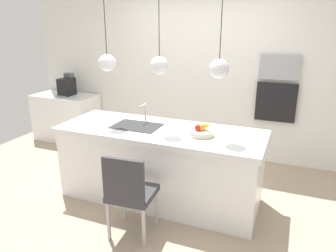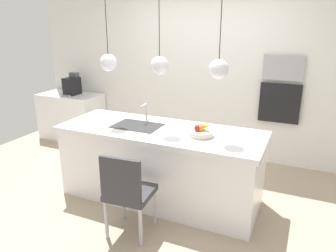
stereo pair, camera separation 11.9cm
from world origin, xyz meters
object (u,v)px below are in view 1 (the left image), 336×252
Objects in this scene: oven at (276,102)px; chair_near at (130,191)px; microwave at (280,67)px; fruit_bowl at (201,131)px; coffee_machine at (67,86)px.

oven is 0.63× the size of chair_near.
microwave is 0.61× the size of chair_near.
oven reaches higher than fruit_bowl.
chair_near is (2.35, -2.07, -0.48)m from coffee_machine.
microwave is at bearing 64.79° from chair_near.
fruit_bowl is 0.30× the size of chair_near.
oven reaches higher than coffee_machine.
fruit_bowl is 3.12m from coffee_machine.
coffee_machine is at bearing -175.10° from oven.
microwave is at bearing 68.48° from fruit_bowl.
oven is (0.00, 0.00, -0.50)m from microwave.
coffee_machine is at bearing 138.65° from chair_near.
oven reaches higher than chair_near.
fruit_bowl is 0.70× the size of coffee_machine.
microwave is (3.47, 0.30, 0.47)m from coffee_machine.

